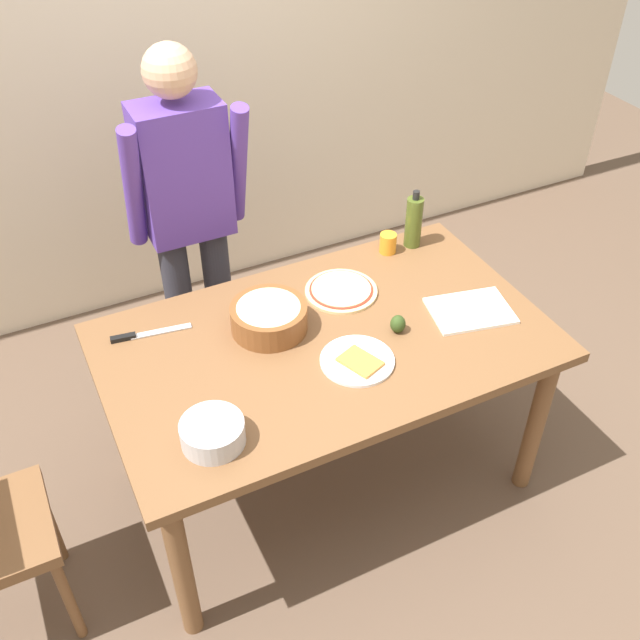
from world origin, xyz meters
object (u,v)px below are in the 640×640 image
at_px(person_cook, 189,213).
at_px(cup_orange, 388,243).
at_px(plate_with_slice, 358,361).
at_px(avocado, 398,324).
at_px(pizza_raw_on_board, 341,290).
at_px(chef_knife, 141,335).
at_px(popcorn_bowl, 269,315).
at_px(olive_oil_bottle, 414,222).
at_px(cutting_board_white, 470,311).
at_px(dining_table, 326,357).
at_px(mixing_bowl_steel, 213,433).

relative_size(person_cook, cup_orange, 19.06).
xyz_separation_m(plate_with_slice, avocado, (0.21, 0.08, 0.03)).
relative_size(pizza_raw_on_board, chef_knife, 0.97).
xyz_separation_m(cup_orange, avocado, (-0.23, -0.46, -0.01)).
bearing_deg(popcorn_bowl, person_cook, 98.00).
bearing_deg(pizza_raw_on_board, person_cook, 128.14).
distance_m(popcorn_bowl, olive_oil_bottle, 0.80).
distance_m(plate_with_slice, cutting_board_white, 0.52).
bearing_deg(pizza_raw_on_board, avocado, -75.70).
relative_size(cup_orange, cutting_board_white, 0.28).
bearing_deg(chef_knife, plate_with_slice, -36.34).
xyz_separation_m(person_cook, cup_orange, (0.72, -0.37, -0.14)).
height_order(dining_table, plate_with_slice, plate_with_slice).
distance_m(cup_orange, chef_knife, 1.08).
height_order(dining_table, pizza_raw_on_board, pizza_raw_on_board).
bearing_deg(olive_oil_bottle, person_cook, 156.23).
bearing_deg(cutting_board_white, cup_orange, 99.04).
height_order(olive_oil_bottle, cutting_board_white, olive_oil_bottle).
bearing_deg(olive_oil_bottle, chef_knife, -176.25).
bearing_deg(avocado, popcorn_bowl, 151.74).
bearing_deg(cutting_board_white, person_cook, 133.05).
distance_m(cup_orange, avocado, 0.51).
height_order(chef_knife, avocado, avocado).
height_order(pizza_raw_on_board, cup_orange, cup_orange).
bearing_deg(dining_table, chef_knife, 152.67).
distance_m(dining_table, chef_knife, 0.68).
bearing_deg(avocado, chef_knife, 155.52).
bearing_deg(cutting_board_white, chef_knife, 160.43).
distance_m(dining_table, olive_oil_bottle, 0.74).
relative_size(popcorn_bowl, cutting_board_white, 0.93).
height_order(dining_table, popcorn_bowl, popcorn_bowl).
relative_size(mixing_bowl_steel, olive_oil_bottle, 0.78).
distance_m(cutting_board_white, avocado, 0.31).
distance_m(plate_with_slice, olive_oil_bottle, 0.79).
distance_m(plate_with_slice, popcorn_bowl, 0.37).
height_order(mixing_bowl_steel, chef_knife, mixing_bowl_steel).
distance_m(pizza_raw_on_board, mixing_bowl_steel, 0.86).
relative_size(plate_with_slice, olive_oil_bottle, 1.02).
xyz_separation_m(pizza_raw_on_board, cup_orange, (0.30, 0.16, 0.03)).
relative_size(popcorn_bowl, olive_oil_bottle, 1.09).
relative_size(mixing_bowl_steel, avocado, 2.86).
relative_size(olive_oil_bottle, cup_orange, 3.01).
bearing_deg(person_cook, cutting_board_white, -46.95).
bearing_deg(mixing_bowl_steel, pizza_raw_on_board, 35.43).
distance_m(dining_table, avocado, 0.29).
bearing_deg(olive_oil_bottle, pizza_raw_on_board, -158.65).
xyz_separation_m(person_cook, chef_knife, (-0.35, -0.45, -0.17)).
distance_m(mixing_bowl_steel, chef_knife, 0.59).
bearing_deg(popcorn_bowl, plate_with_slice, -56.41).
height_order(pizza_raw_on_board, chef_knife, pizza_raw_on_board).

